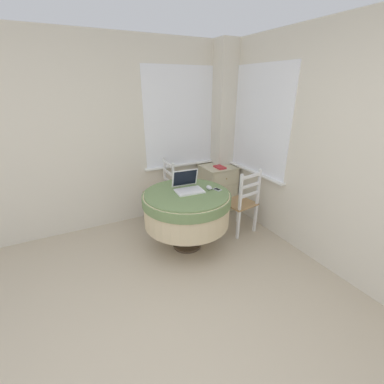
% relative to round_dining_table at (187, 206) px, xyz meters
% --- Properties ---
extents(corner_room_shell, '(4.49, 4.49, 2.55)m').
position_rel_round_dining_table_xyz_m(corner_room_shell, '(0.28, 0.10, 0.71)').
color(corner_room_shell, beige).
rests_on(corner_room_shell, ground_plane).
extents(round_dining_table, '(1.07, 1.07, 0.75)m').
position_rel_round_dining_table_xyz_m(round_dining_table, '(0.00, 0.00, 0.00)').
color(round_dining_table, '#4C3D2D').
rests_on(round_dining_table, ground_plane).
extents(laptop, '(0.35, 0.32, 0.24)m').
position_rel_round_dining_table_xyz_m(laptop, '(0.05, 0.07, 0.23)').
color(laptop, white).
rests_on(laptop, round_dining_table).
extents(computer_mouse, '(0.06, 0.10, 0.05)m').
position_rel_round_dining_table_xyz_m(computer_mouse, '(0.29, -0.03, 0.21)').
color(computer_mouse, silver).
rests_on(computer_mouse, round_dining_table).
extents(cell_phone, '(0.09, 0.12, 0.01)m').
position_rel_round_dining_table_xyz_m(cell_phone, '(0.37, -0.09, 0.19)').
color(cell_phone, '#B2B7BC').
rests_on(cell_phone, round_dining_table).
extents(dining_chair_near_back_window, '(0.39, 0.39, 0.93)m').
position_rel_round_dining_table_xyz_m(dining_chair_near_back_window, '(-0.01, 0.83, -0.13)').
color(dining_chair_near_back_window, '#A87F51').
rests_on(dining_chair_near_back_window, ground_plane).
extents(dining_chair_near_right_window, '(0.44, 0.44, 0.93)m').
position_rel_round_dining_table_xyz_m(dining_chair_near_right_window, '(0.83, -0.02, -0.13)').
color(dining_chair_near_right_window, '#A87F51').
rests_on(dining_chair_near_right_window, ground_plane).
extents(corner_cabinet, '(0.52, 0.51, 0.74)m').
position_rel_round_dining_table_xyz_m(corner_cabinet, '(0.94, 0.77, -0.20)').
color(corner_cabinet, beige).
rests_on(corner_cabinet, ground_plane).
extents(book_on_cabinet, '(0.13, 0.20, 0.02)m').
position_rel_round_dining_table_xyz_m(book_on_cabinet, '(0.91, 0.68, 0.18)').
color(book_on_cabinet, '#BC3338').
rests_on(book_on_cabinet, corner_cabinet).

